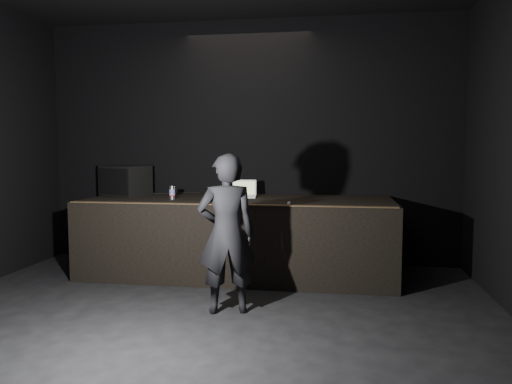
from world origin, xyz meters
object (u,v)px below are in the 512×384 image
at_px(laptop, 244,193).
at_px(beer_can, 172,193).
at_px(stage_monitor, 125,181).
at_px(stage_riser, 239,236).
at_px(person, 227,234).

distance_m(laptop, beer_can, 0.98).
xyz_separation_m(stage_monitor, laptop, (1.70, 0.02, -0.15)).
height_order(laptop, beer_can, laptop).
bearing_deg(laptop, stage_monitor, 174.92).
xyz_separation_m(laptop, beer_can, (-0.86, -0.45, 0.03)).
bearing_deg(stage_monitor, stage_riser, 16.68).
distance_m(stage_monitor, person, 2.60).
relative_size(stage_monitor, person, 0.47).
bearing_deg(person, laptop, -101.66).
relative_size(beer_can, person, 0.11).
xyz_separation_m(stage_monitor, beer_can, (0.83, -0.44, -0.12)).
bearing_deg(stage_monitor, laptop, 25.13).
relative_size(stage_riser, stage_monitor, 5.32).
distance_m(stage_riser, beer_can, 1.04).
relative_size(stage_riser, beer_can, 23.00).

